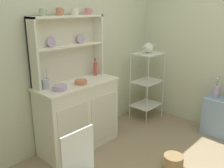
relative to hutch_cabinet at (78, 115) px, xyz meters
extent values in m
cube|color=beige|center=(0.08, 0.26, 0.81)|extent=(3.84, 0.05, 2.50)
cube|color=silver|center=(0.00, 0.00, -0.01)|extent=(1.01, 0.42, 0.86)
cube|color=beige|center=(-0.24, -0.21, -0.05)|extent=(0.42, 0.01, 0.60)
cube|color=beige|center=(0.24, -0.21, -0.05)|extent=(0.42, 0.01, 0.60)
cube|color=white|center=(0.00, 0.00, 0.40)|extent=(1.04, 0.45, 0.02)
cube|color=silver|center=(0.00, 0.20, 0.81)|extent=(0.97, 0.02, 0.78)
cube|color=silver|center=(-0.47, 0.12, 0.81)|extent=(0.02, 0.18, 0.78)
cube|color=silver|center=(0.47, 0.12, 0.81)|extent=(0.02, 0.18, 0.78)
cube|color=silver|center=(0.00, 0.12, 0.84)|extent=(0.93, 0.16, 0.02)
cube|color=silver|center=(0.00, 0.12, 1.18)|extent=(0.97, 0.18, 0.02)
cylinder|color=#B79ECC|center=(-0.21, 0.16, 0.90)|extent=(0.11, 0.03, 0.11)
cylinder|color=#B79ECC|center=(0.21, 0.16, 0.90)|extent=(0.11, 0.03, 0.11)
cylinder|color=silver|center=(1.07, -0.28, 0.09)|extent=(0.01, 0.01, 1.06)
cylinder|color=silver|center=(1.50, -0.28, 0.09)|extent=(0.01, 0.01, 1.06)
cylinder|color=silver|center=(1.07, 0.05, 0.09)|extent=(0.01, 0.01, 1.06)
cylinder|color=silver|center=(1.50, 0.05, 0.09)|extent=(0.01, 0.01, 1.06)
cube|color=silver|center=(1.29, -0.12, 0.62)|extent=(0.45, 0.35, 0.01)
cube|color=silver|center=(1.29, -0.12, 0.18)|extent=(0.45, 0.35, 0.01)
cube|color=silver|center=(1.29, -0.12, -0.21)|extent=(0.45, 0.35, 0.01)
cube|color=#849EBC|center=(1.52, -1.22, -0.17)|extent=(0.28, 0.48, 0.54)
cube|color=white|center=(-0.77, -0.94, 0.21)|extent=(0.31, 0.02, 0.40)
cylinder|color=#93754C|center=(0.42, -1.12, -0.37)|extent=(0.22, 0.22, 0.15)
cylinder|color=#9EB78E|center=(-0.32, 0.12, 1.23)|extent=(0.07, 0.07, 0.08)
torus|color=#9EB78E|center=(-0.28, 0.12, 1.24)|extent=(0.01, 0.05, 0.05)
cylinder|color=#C67556|center=(-0.11, 0.12, 1.24)|extent=(0.08, 0.08, 0.08)
torus|color=#C67556|center=(-0.06, 0.12, 1.24)|extent=(0.01, 0.05, 0.05)
cylinder|color=silver|center=(0.11, 0.12, 1.24)|extent=(0.08, 0.08, 0.08)
torus|color=silver|center=(0.16, 0.12, 1.24)|extent=(0.01, 0.05, 0.05)
cylinder|color=#D17A84|center=(0.31, 0.12, 1.23)|extent=(0.08, 0.08, 0.08)
torus|color=#D17A84|center=(0.37, 0.12, 1.24)|extent=(0.01, 0.05, 0.05)
cylinder|color=#B79ECC|center=(-0.30, -0.07, 0.44)|extent=(0.16, 0.16, 0.06)
cylinder|color=#C67556|center=(0.00, -0.07, 0.44)|extent=(0.15, 0.15, 0.05)
cylinder|color=#B74C47|center=(0.38, 0.09, 0.50)|extent=(0.05, 0.05, 0.17)
cylinder|color=#B74C47|center=(0.38, 0.09, 0.61)|extent=(0.02, 0.02, 0.05)
cylinder|color=#4C382D|center=(0.38, 0.09, 0.64)|extent=(0.03, 0.03, 0.01)
cylinder|color=#B2B7C6|center=(-0.38, 0.08, 0.47)|extent=(0.08, 0.08, 0.11)
cylinder|color=silver|center=(-0.39, 0.10, 0.54)|extent=(0.02, 0.01, 0.16)
ellipsoid|color=silver|center=(-0.39, 0.10, 0.63)|extent=(0.02, 0.01, 0.01)
cylinder|color=silver|center=(-0.36, 0.07, 0.56)|extent=(0.02, 0.04, 0.19)
ellipsoid|color=silver|center=(-0.36, 0.07, 0.66)|extent=(0.02, 0.01, 0.01)
cylinder|color=silver|center=(-0.36, 0.08, 0.54)|extent=(0.01, 0.03, 0.16)
ellipsoid|color=silver|center=(-0.36, 0.08, 0.63)|extent=(0.02, 0.01, 0.01)
sphere|color=white|center=(1.29, -0.12, 0.70)|extent=(0.15, 0.15, 0.15)
sphere|color=silver|center=(1.29, -0.12, 0.78)|extent=(0.02, 0.02, 0.02)
cylinder|color=white|center=(1.39, -0.12, 0.71)|extent=(0.09, 0.02, 0.07)
torus|color=white|center=(1.20, -0.12, 0.70)|extent=(0.01, 0.09, 0.09)
cylinder|color=#B79ECC|center=(1.52, -1.10, 0.18)|extent=(0.08, 0.08, 0.17)
cylinder|color=#4C844C|center=(1.51, -1.10, 0.31)|extent=(0.00, 0.01, 0.13)
sphere|color=silver|center=(1.51, -1.10, 0.37)|extent=(0.03, 0.03, 0.03)
cylinder|color=#4C844C|center=(1.51, -1.10, 0.30)|extent=(0.00, 0.01, 0.11)
sphere|color=#8EB2D1|center=(1.51, -1.10, 0.35)|extent=(0.03, 0.03, 0.03)
cylinder|color=#4C844C|center=(1.54, -1.10, 0.31)|extent=(0.00, 0.01, 0.14)
sphere|color=#B79ECC|center=(1.54, -1.10, 0.38)|extent=(0.03, 0.03, 0.03)
camera|label=1|loc=(-1.81, -2.27, 1.30)|focal=40.27mm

